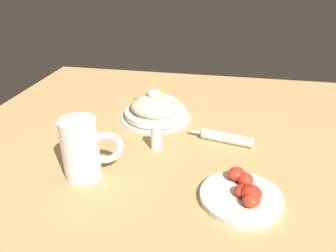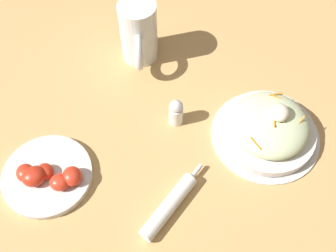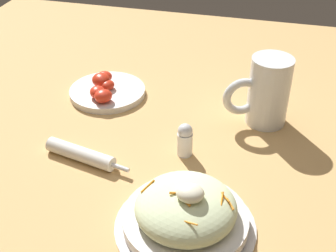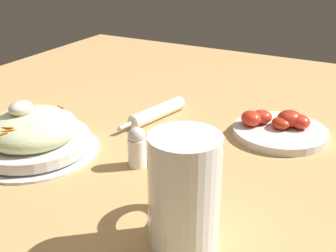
{
  "view_description": "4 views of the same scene",
  "coord_description": "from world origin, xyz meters",
  "views": [
    {
      "loc": [
        -0.09,
        0.72,
        0.47
      ],
      "look_at": [
        0.06,
        -0.04,
        0.07
      ],
      "focal_mm": 34.9,
      "sensor_mm": 36.0,
      "label": 1
    },
    {
      "loc": [
        -0.34,
        -0.22,
        0.73
      ],
      "look_at": [
        0.04,
        -0.05,
        0.06
      ],
      "focal_mm": 41.87,
      "sensor_mm": 36.0,
      "label": 2
    },
    {
      "loc": [
        0.24,
        -0.75,
        0.56
      ],
      "look_at": [
        0.06,
        -0.05,
        0.07
      ],
      "focal_mm": 49.06,
      "sensor_mm": 36.0,
      "label": 3
    },
    {
      "loc": [
        0.64,
        0.31,
        0.36
      ],
      "look_at": [
        0.06,
        -0.0,
        0.07
      ],
      "focal_mm": 46.69,
      "sensor_mm": 36.0,
      "label": 4
    }
  ],
  "objects": [
    {
      "name": "napkin_roll",
      "position": [
        -0.1,
        -0.11,
        0.01
      ],
      "size": [
        0.18,
        0.06,
        0.03
      ],
      "color": "white",
      "rests_on": "ground_plane"
    },
    {
      "name": "beer_mug",
      "position": [
        0.24,
        0.12,
        0.07
      ],
      "size": [
        0.14,
        0.1,
        0.15
      ],
      "color": "white",
      "rests_on": "ground_plane"
    },
    {
      "name": "salt_shaker",
      "position": [
        0.09,
        -0.04,
        0.04
      ],
      "size": [
        0.03,
        0.03,
        0.07
      ],
      "color": "white",
      "rests_on": "ground_plane"
    },
    {
      "name": "ground_plane",
      "position": [
        0.0,
        0.0,
        0.0
      ],
      "size": [
        1.43,
        1.43,
        0.0
      ],
      "primitive_type": "plane",
      "color": "tan"
    },
    {
      "name": "tomato_plate",
      "position": [
        -0.14,
        0.14,
        0.01
      ],
      "size": [
        0.18,
        0.18,
        0.05
      ],
      "color": "silver",
      "rests_on": "ground_plane"
    },
    {
      "name": "salad_plate",
      "position": [
        0.14,
        -0.23,
        0.03
      ],
      "size": [
        0.23,
        0.23,
        0.1
      ],
      "color": "silver",
      "rests_on": "ground_plane"
    }
  ]
}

